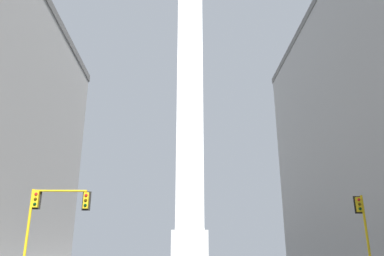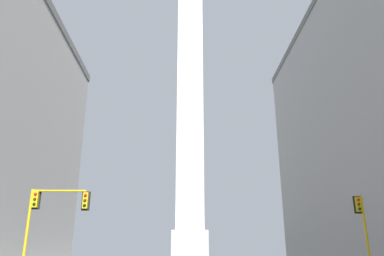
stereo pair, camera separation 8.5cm
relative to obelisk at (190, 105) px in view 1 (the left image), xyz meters
name	(u,v)px [view 1 (the left image)]	position (x,y,z in m)	size (l,w,h in m)	color
obelisk	(190,105)	(0.00, 0.00, 0.00)	(7.79, 7.79, 75.33)	silver
traffic_light_mid_right	(363,222)	(11.83, -56.21, -32.24)	(0.76, 0.52, 5.82)	yellow
traffic_light_mid_left	(50,210)	(-10.80, -58.23, -31.65)	(4.20, 0.51, 5.84)	yellow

